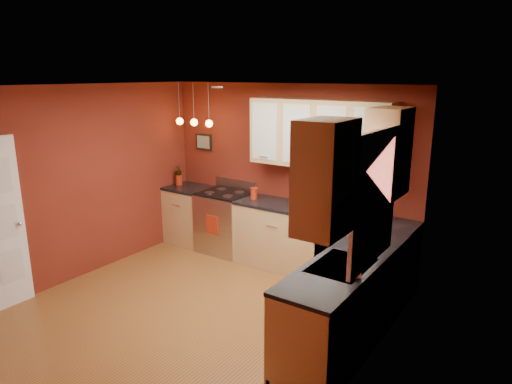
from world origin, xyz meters
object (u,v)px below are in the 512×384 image
Objects in this scene: sink at (342,267)px; red_canister at (254,193)px; coffee_maker at (373,211)px; soap_pump at (355,269)px; gas_range at (225,222)px.

sink is 4.12× the size of red_canister.
sink is at bearing -64.11° from coffee_maker.
red_canister is 1.79m from coffee_maker.
sink is 3.72× the size of soap_pump.
red_canister is 0.74× the size of coffee_maker.
gas_range is 3.37m from soap_pump.
coffee_maker is at bearing 1.56° from gas_range.
red_canister is (0.56, -0.01, 0.54)m from gas_range.
sink is 1.59m from coffee_maker.
gas_range is 6.54× the size of red_canister.
coffee_maker is at bearing 105.48° from soap_pump.
gas_range is 5.90× the size of soap_pump.
coffee_maker is at bearing 99.96° from sink.
sink is 3.04× the size of coffee_maker.
gas_range is at bearing -162.51° from coffee_maker.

